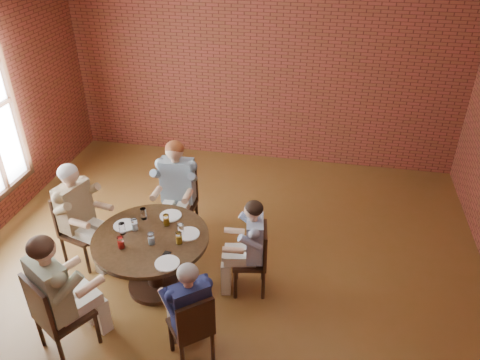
% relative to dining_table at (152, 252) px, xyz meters
% --- Properties ---
extents(floor, '(7.00, 7.00, 0.00)m').
position_rel_dining_table_xyz_m(floor, '(0.70, 0.00, -0.53)').
color(floor, brown).
rests_on(floor, ground).
extents(wall_back, '(7.00, 0.00, 7.00)m').
position_rel_dining_table_xyz_m(wall_back, '(0.70, 3.50, 1.17)').
color(wall_back, maroon).
rests_on(wall_back, ground).
extents(dining_table, '(1.31, 1.31, 0.75)m').
position_rel_dining_table_xyz_m(dining_table, '(0.00, 0.00, 0.00)').
color(dining_table, '#321910').
rests_on(dining_table, floor).
extents(chair_a, '(0.44, 0.44, 0.88)m').
position_rel_dining_table_xyz_m(chair_a, '(1.17, 0.20, -0.04)').
color(chair_a, '#321910').
rests_on(chair_a, floor).
extents(diner_a, '(0.65, 0.56, 1.24)m').
position_rel_dining_table_xyz_m(diner_a, '(1.10, 0.19, 0.09)').
color(diner_a, '#385692').
rests_on(diner_a, floor).
extents(chair_b, '(0.47, 0.47, 0.97)m').
position_rel_dining_table_xyz_m(chair_b, '(-0.04, 1.15, -0.01)').
color(chair_b, '#321910').
rests_on(chair_b, floor).
extents(diner_b, '(0.58, 0.71, 1.39)m').
position_rel_dining_table_xyz_m(diner_b, '(-0.03, 1.05, 0.17)').
color(diner_b, gray).
rests_on(diner_b, floor).
extents(chair_c, '(0.56, 0.56, 0.96)m').
position_rel_dining_table_xyz_m(chair_c, '(-1.12, 0.33, -0.01)').
color(chair_c, '#321910').
rests_on(chair_c, floor).
extents(diner_c, '(0.81, 0.72, 1.37)m').
position_rel_dining_table_xyz_m(diner_c, '(-1.03, 0.31, 0.16)').
color(diner_c, brown).
rests_on(diner_c, floor).
extents(chair_d, '(0.64, 0.64, 0.99)m').
position_rel_dining_table_xyz_m(chair_d, '(-0.63, -1.06, 0.00)').
color(chair_d, '#321910').
rests_on(chair_d, floor).
extents(diner_d, '(0.86, 0.91, 1.42)m').
position_rel_dining_table_xyz_m(diner_d, '(-0.58, -0.97, 0.18)').
color(diner_d, '#B1A68B').
rests_on(diner_d, floor).
extents(chair_e, '(0.53, 0.53, 0.88)m').
position_rel_dining_table_xyz_m(chair_e, '(0.75, -0.93, -0.05)').
color(chair_e, '#321910').
rests_on(chair_e, floor).
extents(diner_e, '(0.72, 0.74, 1.23)m').
position_rel_dining_table_xyz_m(diner_e, '(0.70, -0.87, 0.09)').
color(diner_e, '#1C2350').
rests_on(diner_e, floor).
extents(plate_a, '(0.26, 0.26, 0.01)m').
position_rel_dining_table_xyz_m(plate_a, '(0.40, 0.12, 0.23)').
color(plate_a, white).
rests_on(plate_a, dining_table).
extents(plate_b, '(0.26, 0.26, 0.01)m').
position_rel_dining_table_xyz_m(plate_b, '(0.10, 0.42, 0.23)').
color(plate_b, white).
rests_on(plate_b, dining_table).
extents(plate_c, '(0.26, 0.26, 0.01)m').
position_rel_dining_table_xyz_m(plate_c, '(-0.36, 0.13, 0.23)').
color(plate_c, white).
rests_on(plate_c, dining_table).
extents(plate_d, '(0.26, 0.26, 0.01)m').
position_rel_dining_table_xyz_m(plate_d, '(0.33, -0.39, 0.23)').
color(plate_d, white).
rests_on(plate_d, dining_table).
extents(glass_a, '(0.07, 0.07, 0.14)m').
position_rel_dining_table_xyz_m(glass_a, '(0.33, 0.11, 0.29)').
color(glass_a, white).
rests_on(glass_a, dining_table).
extents(glass_b, '(0.07, 0.07, 0.14)m').
position_rel_dining_table_xyz_m(glass_b, '(0.11, 0.25, 0.29)').
color(glass_b, white).
rests_on(glass_b, dining_table).
extents(glass_c, '(0.07, 0.07, 0.14)m').
position_rel_dining_table_xyz_m(glass_c, '(-0.20, 0.32, 0.29)').
color(glass_c, white).
rests_on(glass_c, dining_table).
extents(glass_d, '(0.07, 0.07, 0.14)m').
position_rel_dining_table_xyz_m(glass_d, '(-0.22, 0.09, 0.29)').
color(glass_d, white).
rests_on(glass_d, dining_table).
extents(glass_e, '(0.07, 0.07, 0.14)m').
position_rel_dining_table_xyz_m(glass_e, '(-0.33, -0.00, 0.29)').
color(glass_e, white).
rests_on(glass_e, dining_table).
extents(glass_f, '(0.07, 0.07, 0.14)m').
position_rel_dining_table_xyz_m(glass_f, '(-0.24, -0.24, 0.29)').
color(glass_f, white).
rests_on(glass_f, dining_table).
extents(glass_g, '(0.07, 0.07, 0.14)m').
position_rel_dining_table_xyz_m(glass_g, '(0.06, -0.11, 0.29)').
color(glass_g, white).
rests_on(glass_g, dining_table).
extents(glass_h, '(0.07, 0.07, 0.14)m').
position_rel_dining_table_xyz_m(glass_h, '(0.35, -0.04, 0.29)').
color(glass_h, white).
rests_on(glass_h, dining_table).
extents(smartphone, '(0.09, 0.16, 0.01)m').
position_rel_dining_table_xyz_m(smartphone, '(0.27, -0.28, 0.23)').
color(smartphone, black).
rests_on(smartphone, dining_table).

